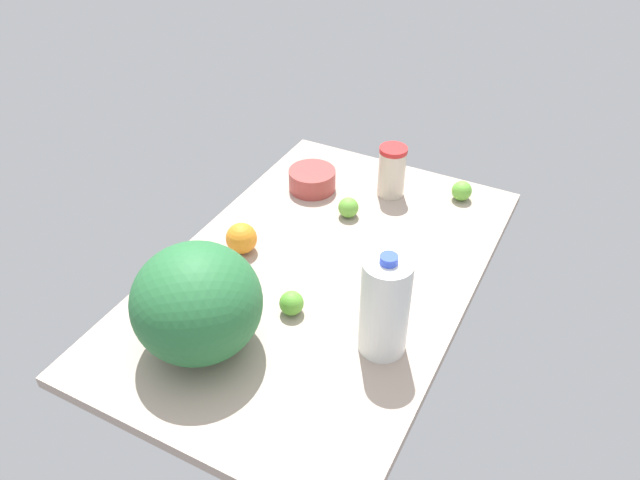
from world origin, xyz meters
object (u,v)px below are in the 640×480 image
(lime_near_front, at_px, (348,207))
(orange_beside_bowl, at_px, (241,238))
(tumbler_cup, at_px, (392,171))
(milk_jug, at_px, (385,306))
(lime_by_jug, at_px, (292,303))
(watermelon, at_px, (197,303))
(mixing_bowl, at_px, (312,180))
(lime_far_back, at_px, (462,191))

(lime_near_front, bearing_deg, orange_beside_bowl, -33.43)
(tumbler_cup, distance_m, orange_beside_bowl, 0.51)
(milk_jug, relative_size, tumbler_cup, 1.65)
(milk_jug, distance_m, tumbler_cup, 0.63)
(lime_by_jug, relative_size, lime_near_front, 1.00)
(watermelon, relative_size, mixing_bowl, 1.98)
(tumbler_cup, distance_m, lime_far_back, 0.22)
(lime_by_jug, distance_m, orange_beside_bowl, 0.28)
(mixing_bowl, bearing_deg, orange_beside_bowl, -3.55)
(milk_jug, height_order, lime_near_front, milk_jug)
(milk_jug, relative_size, lime_by_jug, 4.44)
(lime_by_jug, xyz_separation_m, orange_beside_bowl, (-0.14, -0.24, 0.01))
(milk_jug, distance_m, lime_near_front, 0.52)
(tumbler_cup, xyz_separation_m, lime_by_jug, (0.59, -0.01, -0.05))
(lime_far_back, bearing_deg, orange_beside_bowl, -41.05)
(mixing_bowl, bearing_deg, lime_near_front, 63.38)
(watermelon, height_order, lime_by_jug, watermelon)
(lime_near_front, bearing_deg, watermelon, -7.03)
(milk_jug, distance_m, orange_beside_bowl, 0.50)
(tumbler_cup, bearing_deg, mixing_bowl, -69.40)
(milk_jug, xyz_separation_m, lime_near_front, (-0.43, -0.29, -0.09))
(mixing_bowl, height_order, orange_beside_bowl, orange_beside_bowl)
(mixing_bowl, distance_m, orange_beside_bowl, 0.36)
(tumbler_cup, distance_m, lime_near_front, 0.18)
(milk_jug, height_order, watermelon, milk_jug)
(watermelon, distance_m, tumbler_cup, 0.79)
(watermelon, distance_m, mixing_bowl, 0.70)
(mixing_bowl, xyz_separation_m, lime_near_front, (0.08, 0.16, -0.00))
(milk_jug, xyz_separation_m, lime_far_back, (-0.66, -0.02, -0.09))
(lime_by_jug, bearing_deg, lime_far_back, 162.10)
(lime_near_front, relative_size, orange_beside_bowl, 0.70)
(milk_jug, distance_m, watermelon, 0.40)
(lime_far_back, bearing_deg, watermelon, -21.91)
(watermelon, relative_size, tumbler_cup, 1.78)
(milk_jug, height_order, mixing_bowl, milk_jug)
(watermelon, bearing_deg, lime_far_back, 158.09)
(milk_jug, xyz_separation_m, orange_beside_bowl, (-0.15, -0.47, -0.08))
(tumbler_cup, bearing_deg, watermelon, -10.14)
(lime_by_jug, bearing_deg, watermelon, -34.44)
(mixing_bowl, relative_size, tumbler_cup, 0.90)
(mixing_bowl, height_order, tumbler_cup, tumbler_cup)
(lime_near_front, distance_m, orange_beside_bowl, 0.33)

